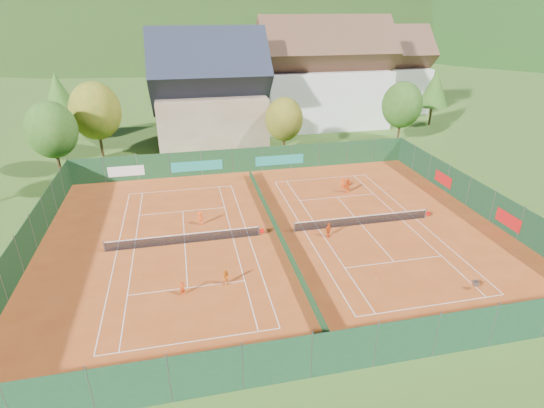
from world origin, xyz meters
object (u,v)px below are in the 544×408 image
(hotel_block_b, at_px, (380,75))
(player_right_near, at_px, (328,230))
(player_left_far, at_px, (200,218))
(chalet, at_px, (210,96))
(player_right_far_a, at_px, (343,183))
(player_left_near, at_px, (182,288))
(player_left_mid, at_px, (226,278))
(hotel_block_a, at_px, (323,80))
(ball_hopper, at_px, (476,283))
(player_right_far_b, at_px, (347,186))

(hotel_block_b, xyz_separation_m, player_right_near, (-25.78, -45.49, -5.95))
(player_left_far, bearing_deg, hotel_block_b, -143.64)
(chalet, relative_size, player_right_far_a, 13.11)
(player_left_near, bearing_deg, player_right_near, -1.06)
(player_left_mid, relative_size, player_left_far, 0.98)
(chalet, distance_m, hotel_block_a, 19.94)
(ball_hopper, distance_m, player_right_far_b, 18.46)
(hotel_block_a, height_order, ball_hopper, hotel_block_a)
(ball_hopper, height_order, player_left_far, player_left_far)
(player_left_far, bearing_deg, chalet, -109.20)
(hotel_block_b, bearing_deg, ball_hopper, -108.30)
(ball_hopper, bearing_deg, player_right_near, 128.79)
(hotel_block_a, relative_size, player_left_far, 16.00)
(hotel_block_a, bearing_deg, player_right_far_a, -103.49)
(chalet, height_order, player_right_far_a, chalet)
(hotel_block_b, distance_m, player_right_far_a, 41.31)
(hotel_block_b, relative_size, player_left_near, 14.64)
(player_left_near, bearing_deg, chalet, 56.38)
(ball_hopper, bearing_deg, hotel_block_b, 71.70)
(player_left_near, xyz_separation_m, player_left_mid, (3.09, 0.52, 0.07))
(chalet, height_order, player_left_far, chalet)
(player_right_far_a, height_order, player_right_far_b, player_right_far_b)
(player_left_near, distance_m, player_left_far, 10.56)
(hotel_block_a, bearing_deg, hotel_block_b, 29.74)
(player_left_far, bearing_deg, hotel_block_a, -136.25)
(hotel_block_a, distance_m, player_left_far, 40.31)
(ball_hopper, distance_m, player_right_far_a, 19.76)
(chalet, xyz_separation_m, ball_hopper, (14.83, -40.95, -6.07))
(chalet, distance_m, player_right_far_b, 26.49)
(hotel_block_a, xyz_separation_m, player_right_far_b, (-6.55, -28.65, -6.60))
(chalet, xyz_separation_m, player_right_far_a, (12.45, -21.33, -6.01))
(player_left_near, bearing_deg, hotel_block_b, 27.71)
(chalet, xyz_separation_m, player_left_far, (-3.45, -26.79, -5.95))
(ball_hopper, height_order, player_right_near, player_right_near)
(player_left_mid, height_order, player_right_far_b, player_right_far_b)
(player_left_mid, bearing_deg, chalet, 94.45)
(ball_hopper, bearing_deg, player_left_mid, 165.92)
(chalet, bearing_deg, player_right_far_b, -61.21)
(player_right_near, bearing_deg, chalet, 75.33)
(hotel_block_b, height_order, player_right_near, hotel_block_b)
(hotel_block_a, height_order, player_right_far_b, hotel_block_a)
(ball_hopper, xyz_separation_m, player_right_near, (-7.60, 9.46, 0.12))
(ball_hopper, distance_m, player_left_mid, 17.59)
(player_left_far, bearing_deg, player_right_far_b, -177.24)
(ball_hopper, xyz_separation_m, player_left_far, (-18.28, 14.15, 0.12))
(chalet, height_order, player_right_far_b, chalet)
(player_right_far_a, bearing_deg, player_right_near, 76.93)
(hotel_block_a, xyz_separation_m, player_right_near, (-11.78, -37.49, -6.71))
(chalet, height_order, hotel_block_b, chalet)
(chalet, height_order, hotel_block_a, hotel_block_a)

